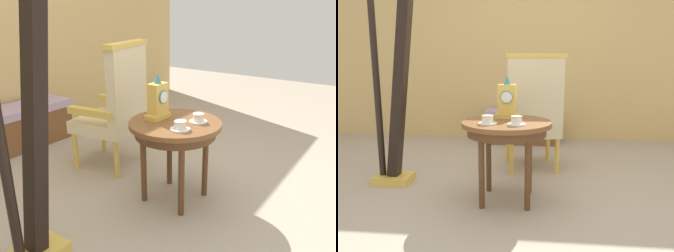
% 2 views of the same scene
% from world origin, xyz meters
% --- Properties ---
extents(ground_plane, '(10.00, 10.00, 0.00)m').
position_xyz_m(ground_plane, '(0.00, 0.00, 0.00)').
color(ground_plane, tan).
extents(side_table, '(0.68, 0.68, 0.63)m').
position_xyz_m(side_table, '(-0.01, 0.04, 0.55)').
color(side_table, brown).
rests_on(side_table, ground).
extents(teacup_left, '(0.14, 0.14, 0.06)m').
position_xyz_m(teacup_left, '(-0.13, -0.08, 0.65)').
color(teacup_left, white).
rests_on(teacup_left, side_table).
extents(teacup_right, '(0.13, 0.13, 0.07)m').
position_xyz_m(teacup_right, '(0.08, -0.10, 0.66)').
color(teacup_right, white).
rests_on(teacup_right, side_table).
extents(mantel_clock, '(0.19, 0.11, 0.34)m').
position_xyz_m(mantel_clock, '(-0.02, 0.19, 0.76)').
color(mantel_clock, gold).
rests_on(mantel_clock, side_table).
extents(armchair, '(0.63, 0.62, 1.14)m').
position_xyz_m(armchair, '(0.17, 0.79, 0.59)').
color(armchair, beige).
rests_on(armchair, ground).
extents(harp, '(0.40, 0.24, 1.78)m').
position_xyz_m(harp, '(-1.02, 0.32, 0.72)').
color(harp, gold).
rests_on(harp, ground).
extents(window_bench, '(0.92, 0.40, 0.44)m').
position_xyz_m(window_bench, '(0.00, 1.95, 0.22)').
color(window_bench, '#B299B7').
rests_on(window_bench, ground).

